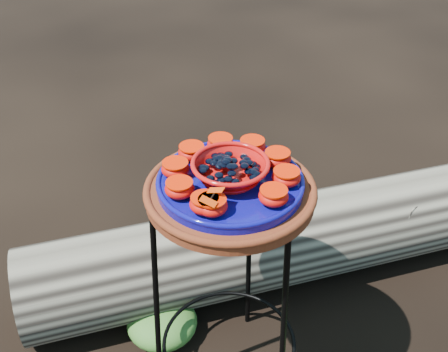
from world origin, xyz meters
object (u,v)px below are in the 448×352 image
(cobalt_plate, at_px, (230,183))
(red_bowl, at_px, (230,171))
(terracotta_saucer, at_px, (230,193))
(plant_stand, at_px, (229,296))
(driftwood_log, at_px, (268,244))

(cobalt_plate, bearing_deg, red_bowl, 0.00)
(terracotta_saucer, relative_size, red_bowl, 2.33)
(plant_stand, bearing_deg, terracotta_saucer, 0.00)
(terracotta_saucer, bearing_deg, driftwood_log, 88.53)
(plant_stand, xyz_separation_m, terracotta_saucer, (0.00, 0.00, 0.37))
(driftwood_log, bearing_deg, cobalt_plate, -91.47)
(terracotta_saucer, height_order, red_bowl, red_bowl)
(red_bowl, relative_size, driftwood_log, 0.10)
(cobalt_plate, relative_size, driftwood_log, 0.20)
(terracotta_saucer, xyz_separation_m, driftwood_log, (0.01, 0.45, -0.55))
(driftwood_log, bearing_deg, plant_stand, -91.47)
(plant_stand, distance_m, red_bowl, 0.43)
(terracotta_saucer, relative_size, cobalt_plate, 1.17)
(cobalt_plate, height_order, red_bowl, red_bowl)
(terracotta_saucer, distance_m, cobalt_plate, 0.03)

